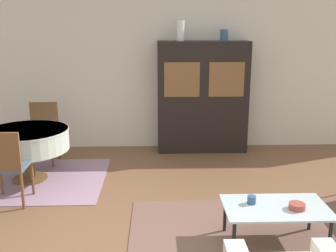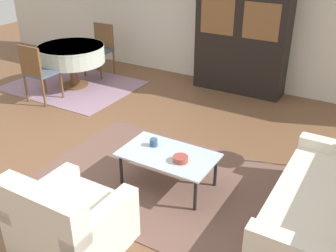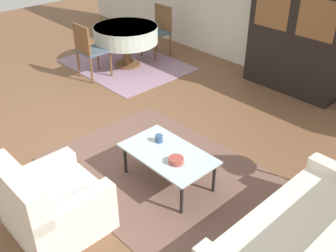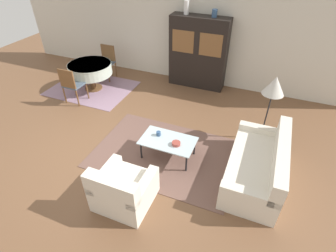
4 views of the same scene
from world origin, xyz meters
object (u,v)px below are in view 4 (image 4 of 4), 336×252
at_px(dining_table, 90,69).
at_px(vase_tall, 186,7).
at_px(armchair, 123,190).
at_px(coffee_table, 168,142).
at_px(vase_short, 215,13).
at_px(dining_chair_near, 71,83).
at_px(dining_chair_far, 107,60).
at_px(bowl, 176,144).
at_px(cup, 159,134).
at_px(display_cabinet, 198,53).
at_px(couch, 258,166).
at_px(floor_lamp, 274,88).

bearing_deg(dining_table, vase_tall, 30.94).
xyz_separation_m(armchair, vase_tall, (-0.53, 4.41, 1.77)).
xyz_separation_m(coffee_table, dining_table, (-3.01, 1.78, 0.23)).
bearing_deg(vase_short, dining_chair_near, -144.15).
bearing_deg(armchair, dining_chair_far, 125.52).
distance_m(dining_table, dining_chair_far, 0.80).
height_order(dining_table, vase_short, vase_short).
xyz_separation_m(dining_chair_near, bowl, (3.20, -1.04, -0.11)).
bearing_deg(cup, display_cabinet, 93.02).
bearing_deg(couch, display_cabinet, 34.27).
relative_size(coffee_table, cup, 11.87).
xyz_separation_m(cup, vase_short, (0.18, 3.04, 1.55)).
bearing_deg(dining_chair_far, display_cabinet, -168.40).
distance_m(display_cabinet, dining_chair_near, 3.41).
relative_size(armchair, display_cabinet, 0.45).
xyz_separation_m(couch, armchair, (-1.93, -1.36, 0.00)).
distance_m(dining_chair_near, vase_short, 3.93).
relative_size(coffee_table, dining_chair_near, 1.10).
xyz_separation_m(couch, coffee_table, (-1.69, -0.06, 0.07)).
relative_size(couch, dining_chair_near, 1.94).
bearing_deg(floor_lamp, dining_chair_far, 164.80).
bearing_deg(cup, vase_tall, 100.19).
xyz_separation_m(coffee_table, dining_chair_near, (-3.01, 0.98, 0.18)).
xyz_separation_m(dining_table, cup, (2.78, -1.70, -0.15)).
relative_size(dining_table, bowl, 7.24).
height_order(dining_chair_far, bowl, dining_chair_far).
distance_m(dining_table, floor_lamp, 4.72).
height_order(cup, vase_short, vase_short).
height_order(coffee_table, floor_lamp, floor_lamp).
bearing_deg(cup, armchair, -90.65).
xyz_separation_m(dining_chair_near, floor_lamp, (4.65, 0.33, 0.67)).
bearing_deg(coffee_table, dining_table, 149.44).
xyz_separation_m(floor_lamp, bowl, (-1.46, -1.37, -0.78)).
height_order(bowl, vase_tall, vase_tall).
bearing_deg(dining_chair_far, armchair, 125.52).
relative_size(coffee_table, dining_chair_far, 1.10).
height_order(coffee_table, dining_chair_far, dining_chair_far).
bearing_deg(cup, dining_table, 148.51).
bearing_deg(dining_chair_far, cup, 138.00).
distance_m(coffee_table, floor_lamp, 2.27).
height_order(dining_chair_far, floor_lamp, floor_lamp).
distance_m(coffee_table, bowl, 0.21).
bearing_deg(vase_tall, dining_chair_near, -136.24).
height_order(couch, floor_lamp, floor_lamp).
bearing_deg(display_cabinet, dining_chair_far, -168.40).
distance_m(dining_table, cup, 3.26).
bearing_deg(dining_chair_near, cup, -18.00).
relative_size(couch, armchair, 2.16).
bearing_deg(vase_short, couch, -60.32).
height_order(dining_table, dining_chair_far, dining_chair_far).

